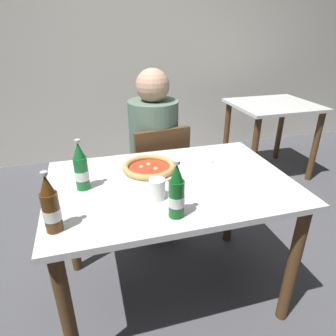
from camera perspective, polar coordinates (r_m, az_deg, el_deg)
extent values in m
plane|color=#4C4C51|center=(1.95, 0.43, -22.29)|extent=(8.00, 8.00, 0.00)
cube|color=silver|center=(3.47, -10.52, 22.91)|extent=(7.00, 0.10, 2.60)
cube|color=silver|center=(1.49, 0.52, -3.06)|extent=(1.20, 0.80, 0.03)
cylinder|color=brown|center=(1.43, -18.67, -25.77)|extent=(0.06, 0.06, 0.72)
cylinder|color=brown|center=(1.69, 22.80, -17.07)|extent=(0.06, 0.06, 0.72)
cylinder|color=brown|center=(1.94, -18.27, -10.05)|extent=(0.06, 0.06, 0.72)
cylinder|color=brown|center=(2.13, 11.98, -5.65)|extent=(0.06, 0.06, 0.72)
cube|color=brown|center=(2.23, -2.70, -1.55)|extent=(0.45, 0.45, 0.04)
cube|color=brown|center=(1.98, -0.99, 1.89)|extent=(0.38, 0.08, 0.40)
cylinder|color=brown|center=(2.53, -0.35, -3.75)|extent=(0.04, 0.04, 0.41)
cylinder|color=brown|center=(2.44, -7.77, -5.27)|extent=(0.04, 0.04, 0.41)
cylinder|color=brown|center=(2.27, 3.01, -7.65)|extent=(0.04, 0.04, 0.41)
cylinder|color=brown|center=(2.16, -5.24, -9.59)|extent=(0.04, 0.04, 0.41)
cube|color=#2D3342|center=(2.31, -2.48, -6.28)|extent=(0.32, 0.28, 0.45)
cylinder|color=slate|center=(2.09, -2.74, 5.40)|extent=(0.34, 0.34, 0.55)
sphere|color=tan|center=(1.99, -2.98, 15.53)|extent=(0.22, 0.22, 0.22)
cube|color=silver|center=(3.19, 19.67, 11.33)|extent=(0.80, 0.70, 0.03)
cylinder|color=brown|center=(2.89, 16.17, 2.51)|extent=(0.06, 0.06, 0.72)
cylinder|color=brown|center=(3.29, 26.39, 3.62)|extent=(0.06, 0.06, 0.72)
cylinder|color=brown|center=(3.36, 11.16, 6.33)|extent=(0.06, 0.06, 0.72)
cylinder|color=brown|center=(3.71, 20.70, 6.99)|extent=(0.06, 0.06, 0.72)
cylinder|color=white|center=(1.58, -3.63, -0.47)|extent=(0.30, 0.30, 0.01)
cylinder|color=#BC381E|center=(1.57, -3.64, -0.11)|extent=(0.22, 0.22, 0.01)
torus|color=tan|center=(1.57, -3.66, 0.25)|extent=(0.28, 0.28, 0.03)
sphere|color=silver|center=(1.59, -5.16, 0.14)|extent=(0.02, 0.02, 0.02)
sphere|color=silver|center=(1.56, -2.38, -0.23)|extent=(0.02, 0.02, 0.02)
sphere|color=silver|center=(1.61, -3.76, 0.61)|extent=(0.02, 0.02, 0.02)
cylinder|color=#196B2D|center=(1.44, -16.24, -0.98)|extent=(0.06, 0.06, 0.16)
cone|color=#196B2D|center=(1.39, -16.83, 3.34)|extent=(0.05, 0.05, 0.07)
cylinder|color=#B7B7BC|center=(1.38, -17.06, 5.01)|extent=(0.03, 0.03, 0.01)
cylinder|color=white|center=(1.44, -16.20, -1.26)|extent=(0.07, 0.07, 0.04)
cylinder|color=#512D0F|center=(1.19, -21.42, -7.89)|extent=(0.06, 0.06, 0.16)
cone|color=#512D0F|center=(1.13, -22.37, -2.92)|extent=(0.05, 0.05, 0.07)
cylinder|color=#B7B7BC|center=(1.11, -22.75, -0.95)|extent=(0.03, 0.03, 0.01)
cylinder|color=white|center=(1.19, -21.36, -8.22)|extent=(0.07, 0.07, 0.04)
cylinder|color=#14591E|center=(1.19, 1.63, -5.94)|extent=(0.06, 0.06, 0.16)
cone|color=#14591E|center=(1.13, 1.71, -0.86)|extent=(0.05, 0.05, 0.07)
cylinder|color=#B7B7BC|center=(1.11, 1.74, 1.14)|extent=(0.03, 0.03, 0.01)
cylinder|color=white|center=(1.19, 1.63, -6.26)|extent=(0.07, 0.07, 0.04)
cube|color=white|center=(1.76, 6.51, 2.20)|extent=(0.19, 0.19, 0.00)
cube|color=silver|center=(1.77, 7.12, 2.40)|extent=(0.03, 0.19, 0.00)
cube|color=silver|center=(1.76, 5.91, 2.27)|extent=(0.04, 0.17, 0.00)
cylinder|color=white|center=(1.32, -2.09, -4.06)|extent=(0.07, 0.07, 0.09)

